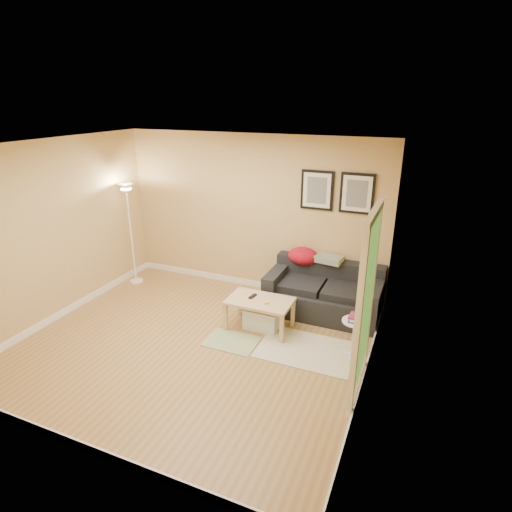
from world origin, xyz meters
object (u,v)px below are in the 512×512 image
at_px(coffee_table, 260,314).
at_px(book_stack, 356,318).
at_px(side_table, 354,338).
at_px(floor_lamp, 131,237).
at_px(storage_bin, 263,318).
at_px(sofa, 324,290).

distance_m(coffee_table, book_stack, 1.40).
relative_size(side_table, floor_lamp, 0.28).
bearing_deg(storage_bin, coffee_table, -123.12).
height_order(sofa, storage_bin, sofa).
bearing_deg(storage_bin, sofa, 48.32).
bearing_deg(side_table, coffee_table, 173.73).
distance_m(sofa, side_table, 1.16).
height_order(side_table, book_stack, book_stack).
xyz_separation_m(side_table, floor_lamp, (-4.02, 0.77, 0.59)).
xyz_separation_m(side_table, book_stack, (0.00, 0.01, 0.29)).
bearing_deg(coffee_table, book_stack, 16.13).
distance_m(side_table, book_stack, 0.29).
xyz_separation_m(storage_bin, floor_lamp, (-2.69, 0.58, 0.69)).
bearing_deg(book_stack, side_table, -104.57).
bearing_deg(floor_lamp, storage_bin, -12.16).
bearing_deg(book_stack, floor_lamp, 176.18).
height_order(coffee_table, side_table, side_table).
height_order(storage_bin, side_table, side_table).
bearing_deg(book_stack, coffee_table, -178.86).
bearing_deg(sofa, book_stack, -55.92).
relative_size(sofa, storage_bin, 3.36).
distance_m(sofa, book_stack, 1.16).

